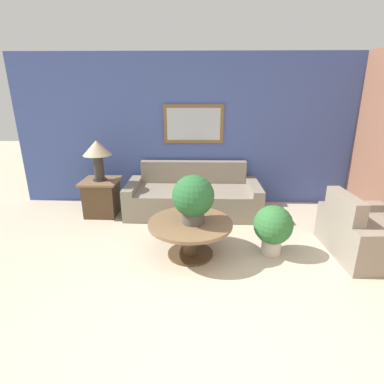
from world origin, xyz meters
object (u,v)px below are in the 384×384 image
object	(u,v)px
couch_main	(193,197)
table_lamp	(97,152)
coffee_table	(190,231)
potted_plant_on_table	(193,198)
side_table	(102,197)
potted_plant_floor	(273,227)
armchair	(365,235)

from	to	relation	value
couch_main	table_lamp	xyz separation A→B (m)	(-1.52, -0.13, 0.81)
coffee_table	potted_plant_on_table	distance (m)	0.46
side_table	potted_plant_on_table	world-z (taller)	potted_plant_on_table
coffee_table	table_lamp	distance (m)	2.13
potted_plant_on_table	potted_plant_floor	world-z (taller)	potted_plant_on_table
armchair	side_table	distance (m)	3.93
potted_plant_on_table	couch_main	bearing A→B (deg)	91.17
coffee_table	table_lamp	xyz separation A→B (m)	(-1.52, 1.30, 0.74)
potted_plant_floor	coffee_table	bearing A→B (deg)	-176.95
couch_main	coffee_table	world-z (taller)	couch_main
armchair	table_lamp	xyz separation A→B (m)	(-3.73, 1.23, 0.80)
couch_main	potted_plant_floor	xyz separation A→B (m)	(1.03, -1.38, 0.11)
armchair	table_lamp	bearing A→B (deg)	69.24
table_lamp	potted_plant_on_table	bearing A→B (deg)	-40.37
coffee_table	potted_plant_on_table	world-z (taller)	potted_plant_on_table
side_table	table_lamp	distance (m)	0.77
armchair	potted_plant_floor	world-z (taller)	armchair
armchair	side_table	xyz separation A→B (m)	(-3.73, 1.23, 0.04)
table_lamp	side_table	bearing A→B (deg)	116.57
table_lamp	potted_plant_on_table	distance (m)	2.06
coffee_table	potted_plant_on_table	bearing A→B (deg)	-33.40
coffee_table	potted_plant_on_table	xyz separation A→B (m)	(0.04, -0.02, 0.45)
coffee_table	side_table	size ratio (longest dim) A/B	1.76
potted_plant_on_table	side_table	bearing A→B (deg)	139.63
armchair	potted_plant_on_table	distance (m)	2.24
armchair	coffee_table	distance (m)	2.21
table_lamp	potted_plant_floor	xyz separation A→B (m)	(2.56, -1.24, -0.70)
armchair	potted_plant_floor	distance (m)	1.18
couch_main	potted_plant_floor	world-z (taller)	couch_main
table_lamp	potted_plant_on_table	xyz separation A→B (m)	(1.55, -1.32, -0.28)
coffee_table	potted_plant_floor	distance (m)	1.04
coffee_table	side_table	xyz separation A→B (m)	(-1.52, 1.30, -0.03)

